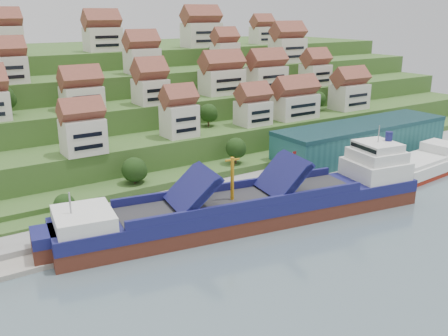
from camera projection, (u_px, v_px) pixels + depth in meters
ground at (260, 217)px, 112.45m from camera, size 300.00×300.00×0.00m
quay at (285, 179)px, 134.60m from camera, size 180.00×14.00×2.20m
hillside at (96, 103)px, 191.45m from camera, size 260.00×128.00×31.00m
hillside_village at (149, 76)px, 155.79m from camera, size 154.83×63.87×29.10m
hillside_trees at (133, 120)px, 136.64m from camera, size 142.35×62.51×30.09m
warehouse at (362, 139)px, 151.27m from camera, size 60.00×15.00×10.00m
flagpole at (292, 164)px, 127.89m from camera, size 1.28×0.16×8.00m
cargo_ship at (259, 206)px, 109.41m from camera, size 84.11×26.14×18.50m
second_ship at (426, 164)px, 142.49m from camera, size 30.29×13.45×8.54m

